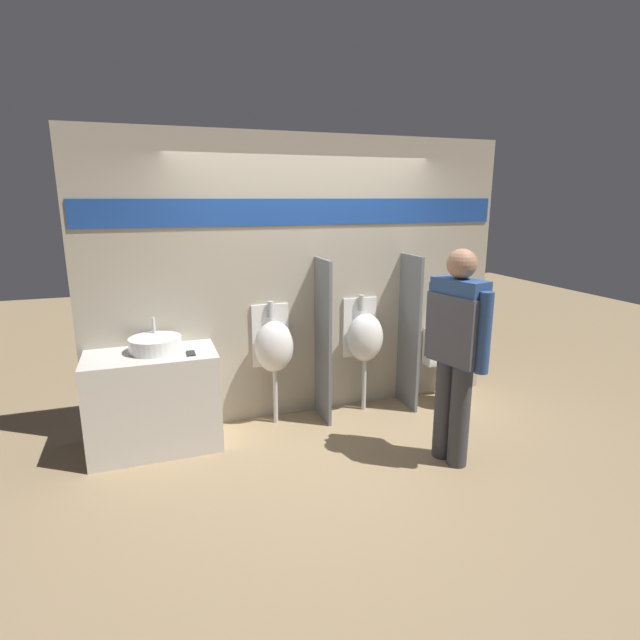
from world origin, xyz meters
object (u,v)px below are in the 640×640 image
object	(u,v)px
sink_basin	(155,344)
cell_phone	(191,353)
toilet	(450,374)
person_in_vest	(456,342)
urinal_far	(365,337)
urinal_near_counter	(274,346)

from	to	relation	value
sink_basin	cell_phone	xyz separation A→B (m)	(0.27, -0.18, -0.06)
toilet	person_in_vest	bearing A→B (deg)	-123.11
urinal_far	person_in_vest	world-z (taller)	person_in_vest
urinal_near_counter	cell_phone	bearing A→B (deg)	-161.02
cell_phone	person_in_vest	bearing A→B (deg)	-25.10
urinal_far	toilet	size ratio (longest dim) A/B	1.29
cell_phone	person_in_vest	distance (m)	2.17
cell_phone	urinal_near_counter	xyz separation A→B (m)	(0.78, 0.27, -0.09)
urinal_near_counter	urinal_far	bearing A→B (deg)	0.00
urinal_near_counter	urinal_far	xyz separation A→B (m)	(0.93, 0.00, 0.00)
sink_basin	cell_phone	world-z (taller)	sink_basin
urinal_near_counter	toilet	bearing A→B (deg)	-4.25
urinal_near_counter	urinal_far	size ratio (longest dim) A/B	1.00
toilet	person_in_vest	distance (m)	1.43
sink_basin	urinal_far	xyz separation A→B (m)	(1.99, 0.09, -0.15)
urinal_far	toilet	xyz separation A→B (m)	(0.93, -0.14, -0.45)
toilet	cell_phone	bearing A→B (deg)	-177.18
toilet	person_in_vest	size ratio (longest dim) A/B	0.52
cell_phone	urinal_near_counter	bearing A→B (deg)	18.98
urinal_near_counter	person_in_vest	world-z (taller)	person_in_vest
sink_basin	urinal_near_counter	size ratio (longest dim) A/B	0.37
sink_basin	urinal_far	distance (m)	1.99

